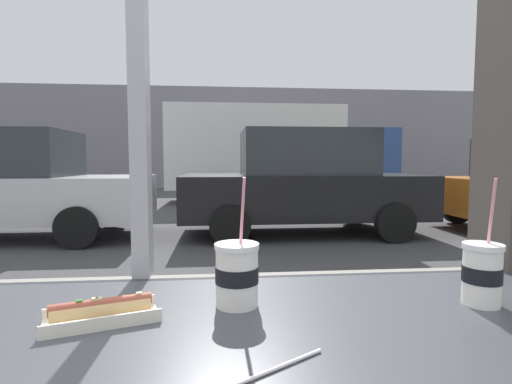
# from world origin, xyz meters

# --- Properties ---
(ground_plane) EXTENTS (60.00, 60.00, 0.00)m
(ground_plane) POSITION_xyz_m (0.00, 8.00, 0.00)
(ground_plane) COLOR #424244
(sidewalk_strip) EXTENTS (16.00, 2.80, 0.11)m
(sidewalk_strip) POSITION_xyz_m (0.00, 1.60, 0.06)
(sidewalk_strip) COLOR #9E998E
(sidewalk_strip) RESTS_ON ground
(building_facade_far) EXTENTS (28.00, 1.20, 4.97)m
(building_facade_far) POSITION_xyz_m (0.00, 19.11, 2.48)
(building_facade_far) COLOR gray
(building_facade_far) RESTS_ON ground
(soda_cup_left) EXTENTS (0.11, 0.11, 0.31)m
(soda_cup_left) POSITION_xyz_m (0.27, -0.20, 1.04)
(soda_cup_left) COLOR white
(soda_cup_left) RESTS_ON window_counter
(soda_cup_right) EXTENTS (0.09, 0.09, 0.30)m
(soda_cup_right) POSITION_xyz_m (0.85, -0.25, 1.04)
(soda_cup_right) COLOR white
(soda_cup_right) RESTS_ON window_counter
(hotdog_tray_near) EXTENTS (0.25, 0.17, 0.05)m
(hotdog_tray_near) POSITION_xyz_m (-0.02, -0.27, 0.98)
(hotdog_tray_near) COLOR silver
(hotdog_tray_near) RESTS_ON window_counter
(loose_straw) EXTENTS (0.17, 0.11, 0.01)m
(loose_straw) POSITION_xyz_m (0.33, -0.49, 0.96)
(loose_straw) COLOR white
(loose_straw) RESTS_ON window_counter
(parked_car_silver) EXTENTS (4.68, 2.02, 1.82)m
(parked_car_silver) POSITION_xyz_m (-3.39, 5.82, 0.91)
(parked_car_silver) COLOR #BCBCC1
(parked_car_silver) RESTS_ON ground
(parked_car_black) EXTENTS (4.26, 2.06, 1.85)m
(parked_car_black) POSITION_xyz_m (1.73, 5.82, 0.92)
(parked_car_black) COLOR black
(parked_car_black) RESTS_ON ground
(box_truck) EXTENTS (7.23, 2.44, 3.03)m
(box_truck) POSITION_xyz_m (2.07, 11.61, 1.65)
(box_truck) COLOR silver
(box_truck) RESTS_ON ground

